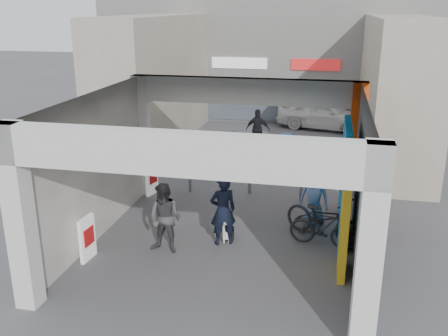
% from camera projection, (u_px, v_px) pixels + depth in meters
% --- Properties ---
extents(ground, '(90.00, 90.00, 0.00)m').
position_uv_depth(ground, '(230.00, 229.00, 12.51)').
color(ground, '#4F4F53').
rests_on(ground, ground).
extents(arcade_canopy, '(6.40, 6.45, 6.40)m').
position_uv_depth(arcade_canopy, '(247.00, 151.00, 10.92)').
color(arcade_canopy, silver).
rests_on(arcade_canopy, ground).
extents(far_building, '(18.00, 4.08, 8.00)m').
position_uv_depth(far_building, '(287.00, 35.00, 24.27)').
color(far_building, silver).
rests_on(far_building, ground).
extents(plaza_bldg_left, '(2.00, 9.00, 5.00)m').
position_uv_depth(plaza_bldg_left, '(156.00, 81.00, 19.60)').
color(plaza_bldg_left, '#AEA590').
rests_on(plaza_bldg_left, ground).
extents(plaza_bldg_right, '(2.00, 9.00, 5.00)m').
position_uv_depth(plaza_bldg_right, '(395.00, 89.00, 17.80)').
color(plaza_bldg_right, '#AEA590').
rests_on(plaza_bldg_right, ground).
extents(bollard_left, '(0.09, 0.09, 0.91)m').
position_uv_depth(bollard_left, '(190.00, 177.00, 14.89)').
color(bollard_left, gray).
rests_on(bollard_left, ground).
extents(bollard_center, '(0.09, 0.09, 0.91)m').
position_uv_depth(bollard_center, '(250.00, 179.00, 14.76)').
color(bollard_center, gray).
rests_on(bollard_center, ground).
extents(bollard_right, '(0.09, 0.09, 0.93)m').
position_uv_depth(bollard_right, '(301.00, 185.00, 14.21)').
color(bollard_right, gray).
rests_on(bollard_right, ground).
extents(advert_board_near, '(0.14, 0.55, 1.00)m').
position_uv_depth(advert_board_near, '(87.00, 238.00, 10.89)').
color(advert_board_near, white).
rests_on(advert_board_near, ground).
extents(advert_board_far, '(0.21, 0.55, 1.00)m').
position_uv_depth(advert_board_far, '(152.00, 178.00, 14.70)').
color(advert_board_far, white).
rests_on(advert_board_far, ground).
extents(cafe_set, '(1.40, 1.13, 0.84)m').
position_uv_depth(cafe_set, '(214.00, 155.00, 17.73)').
color(cafe_set, '#A0A1A5').
rests_on(cafe_set, ground).
extents(produce_stand, '(1.11, 0.60, 0.73)m').
position_uv_depth(produce_stand, '(201.00, 153.00, 17.93)').
color(produce_stand, black).
rests_on(produce_stand, ground).
extents(crate_stack, '(0.49, 0.40, 0.56)m').
position_uv_depth(crate_stack, '(287.00, 141.00, 19.57)').
color(crate_stack, '#195821').
rests_on(crate_stack, ground).
extents(border_collie, '(0.26, 0.51, 0.70)m').
position_uv_depth(border_collie, '(228.00, 230.00, 11.83)').
color(border_collie, black).
rests_on(border_collie, ground).
extents(man_with_dog, '(0.73, 0.63, 1.68)m').
position_uv_depth(man_with_dog, '(223.00, 211.00, 11.50)').
color(man_with_dog, black).
rests_on(man_with_dog, ground).
extents(man_back_turned, '(0.86, 0.71, 1.63)m').
position_uv_depth(man_back_turned, '(165.00, 219.00, 11.14)').
color(man_back_turned, '#3F3F41').
rests_on(man_back_turned, ground).
extents(man_elderly, '(0.75, 0.51, 1.49)m').
position_uv_depth(man_elderly, '(314.00, 198.00, 12.54)').
color(man_elderly, '#5372A2').
rests_on(man_elderly, ground).
extents(man_crates, '(0.93, 0.39, 1.59)m').
position_uv_depth(man_crates, '(258.00, 130.00, 19.19)').
color(man_crates, black).
rests_on(man_crates, ground).
extents(bicycle_front, '(2.12, 1.62, 1.07)m').
position_uv_depth(bicycle_front, '(324.00, 218.00, 11.86)').
color(bicycle_front, black).
rests_on(bicycle_front, ground).
extents(bicycle_rear, '(1.63, 0.73, 0.95)m').
position_uv_depth(bicycle_rear, '(323.00, 227.00, 11.49)').
color(bicycle_rear, black).
rests_on(bicycle_rear, ground).
extents(white_van, '(4.43, 2.60, 1.42)m').
position_uv_depth(white_van, '(324.00, 114.00, 22.45)').
color(white_van, white).
rests_on(white_van, ground).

